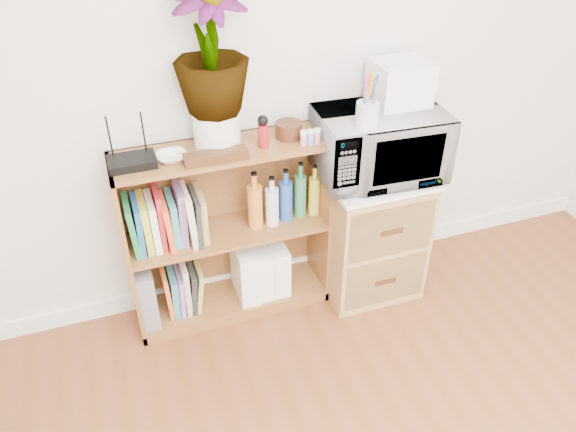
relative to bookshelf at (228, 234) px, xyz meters
name	(u,v)px	position (x,y,z in m)	size (l,w,h in m)	color
skirting_board	(285,267)	(0.35, 0.14, -0.42)	(4.00, 0.02, 0.10)	white
bookshelf	(228,234)	(0.00, 0.00, 0.00)	(1.00, 0.30, 0.95)	brown
wicker_unit	(369,232)	(0.75, -0.08, -0.12)	(0.50, 0.45, 0.70)	#9E7542
microwave	(379,144)	(0.75, -0.08, 0.41)	(0.59, 0.40, 0.33)	white
pen_cup	(367,115)	(0.62, -0.19, 0.63)	(0.10, 0.10, 0.11)	silver
small_appliance	(400,83)	(0.87, -0.01, 0.68)	(0.26, 0.22, 0.21)	white
router	(132,162)	(-0.39, -0.02, 0.49)	(0.20, 0.14, 0.04)	black
white_bowl	(172,157)	(-0.23, -0.03, 0.49)	(0.13, 0.13, 0.03)	silver
plant_pot	(217,130)	(-0.01, 0.02, 0.56)	(0.21, 0.21, 0.17)	silver
potted_plant	(210,47)	(-0.01, 0.02, 0.93)	(0.32, 0.32, 0.56)	#3B6F2C
trinket_box	(216,156)	(-0.05, -0.10, 0.50)	(0.28, 0.07, 0.04)	#3A1B0F
kokeshi_doll	(263,136)	(0.18, -0.04, 0.53)	(0.05, 0.05, 0.11)	maroon
wooden_bowl	(289,130)	(0.32, 0.01, 0.51)	(0.12, 0.12, 0.07)	#3B1F10
paint_jars	(310,138)	(0.39, -0.09, 0.50)	(0.11, 0.04, 0.06)	pink
file_box	(144,290)	(-0.45, 0.00, -0.24)	(0.10, 0.26, 0.33)	slate
magazine_holder_left	(244,271)	(0.07, -0.01, -0.25)	(0.10, 0.24, 0.31)	white
magazine_holder_mid	(260,269)	(0.16, -0.01, -0.26)	(0.09, 0.22, 0.28)	white
magazine_holder_right	(276,265)	(0.25, -0.01, -0.26)	(0.09, 0.22, 0.28)	white
cookbooks	(167,219)	(-0.28, 0.00, 0.15)	(0.36, 0.20, 0.30)	#207A42
liquor_bottles	(289,194)	(0.32, 0.00, 0.17)	(0.45, 0.07, 0.31)	orange
lower_books	(182,288)	(-0.26, 0.00, -0.28)	(0.20, 0.19, 0.29)	orange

